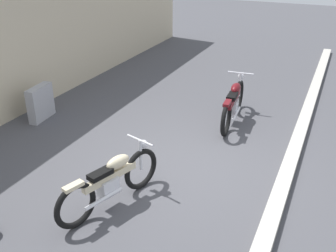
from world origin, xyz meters
TOP-DOWN VIEW (x-y plane):
  - ground_plane at (0.00, 0.00)m, footprint 40.00×40.00m
  - curb_strip at (0.00, -1.61)m, footprint 18.00×0.24m
  - stone_marker at (0.52, 3.70)m, footprint 0.74×0.28m
  - motorcycle_maroon at (2.09, -0.18)m, footprint 2.06×0.57m
  - motorcycle_cream at (-1.53, 0.64)m, footprint 1.87×0.78m

SIDE VIEW (x-z plane):
  - ground_plane at x=0.00m, z-range 0.00..0.00m
  - curb_strip at x=0.00m, z-range 0.00..0.12m
  - stone_marker at x=0.52m, z-range 0.00..0.75m
  - motorcycle_cream at x=-1.53m, z-range -0.02..0.85m
  - motorcycle_maroon at x=2.09m, z-range -0.02..0.91m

